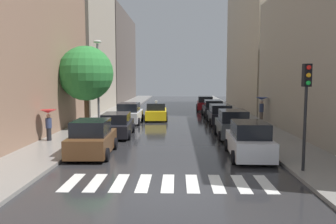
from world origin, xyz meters
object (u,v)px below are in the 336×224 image
parked_car_right_fourth (213,109)px  pedestrian_near_tree (262,104)px  parked_car_right_nearest (249,141)px  taxi_midroad (156,112)px  parked_car_left_nearest (92,139)px  parked_car_right_second (233,125)px  parked_car_right_third (220,115)px  lamp_post_left (98,77)px  street_tree_left (86,74)px  parked_car_left_third (129,114)px  parked_car_right_fifth (205,104)px  pedestrian_foreground (48,118)px  traffic_light_right_corner (306,93)px  parked_car_left_second (117,125)px

parked_car_right_fourth → pedestrian_near_tree: bearing=-149.1°
parked_car_right_nearest → taxi_midroad: 15.65m
parked_car_left_nearest → taxi_midroad: 14.55m
parked_car_right_second → pedestrian_near_tree: bearing=-27.1°
parked_car_right_third → lamp_post_left: 10.67m
street_tree_left → lamp_post_left: lamp_post_left is taller
parked_car_right_fourth → lamp_post_left: size_ratio=0.72×
parked_car_left_third → taxi_midroad: size_ratio=0.94×
parked_car_right_third → parked_car_right_fifth: 12.07m
parked_car_right_nearest → parked_car_right_fifth: bearing=2.1°
parked_car_right_nearest → lamp_post_left: lamp_post_left is taller
parked_car_right_third → parked_car_right_fourth: (0.02, 5.79, -0.00)m
parked_car_left_nearest → pedestrian_near_tree: size_ratio=1.94×
parked_car_right_nearest → parked_car_right_second: parked_car_right_second is taller
parked_car_right_fifth → parked_car_right_second: bearing=-176.5°
parked_car_right_fourth → street_tree_left: bearing=132.7°
parked_car_right_third → taxi_midroad: size_ratio=0.96×
parked_car_left_third → parked_car_right_second: size_ratio=1.02×
parked_car_right_second → taxi_midroad: bearing=32.2°
parked_car_right_nearest → lamp_post_left: 13.12m
parked_car_left_third → parked_car_right_second: 10.34m
parked_car_left_third → parked_car_right_nearest: (7.66, -12.36, 0.01)m
pedestrian_foreground → street_tree_left: (0.92, 5.13, 2.74)m
parked_car_right_fifth → traffic_light_right_corner: size_ratio=1.03×
parked_car_left_second → lamp_post_left: (-1.84, 2.73, 3.19)m
parked_car_right_nearest → pedestrian_foreground: 11.74m
taxi_midroad → parked_car_left_second: bearing=164.3°
lamp_post_left → parked_car_right_nearest: bearing=-42.4°
pedestrian_near_tree → traffic_light_right_corner: (-2.01, -14.92, 1.61)m
parked_car_left_nearest → traffic_light_right_corner: 10.20m
parked_car_right_second → traffic_light_right_corner: 8.82m
parked_car_left_nearest → taxi_midroad: size_ratio=0.92×
parked_car_right_fourth → parked_car_right_fifth: (-0.26, 6.28, 0.02)m
parked_car_right_second → parked_car_right_third: 6.69m
parked_car_left_second → traffic_light_right_corner: traffic_light_right_corner is taller
parked_car_right_fifth → pedestrian_foreground: pedestrian_foreground is taller
parked_car_left_second → pedestrian_foreground: (-3.65, -2.45, 0.74)m
parked_car_right_third → pedestrian_near_tree: 3.60m
parked_car_right_third → taxi_midroad: 6.10m
pedestrian_foreground → street_tree_left: bearing=107.9°
parked_car_left_nearest → parked_car_right_third: size_ratio=0.95×
parked_car_right_nearest → traffic_light_right_corner: bearing=-148.8°
parked_car_left_nearest → pedestrian_near_tree: pedestrian_near_tree is taller
pedestrian_foreground → lamp_post_left: lamp_post_left is taller
taxi_midroad → lamp_post_left: 7.90m
parked_car_left_third → traffic_light_right_corner: size_ratio=0.98×
parked_car_left_nearest → parked_car_right_third: parked_car_left_nearest is taller
parked_car_left_third → street_tree_left: street_tree_left is taller
parked_car_right_fourth → lamp_post_left: (-9.54, -9.40, 3.16)m
parked_car_left_nearest → pedestrian_foreground: bearing=45.6°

